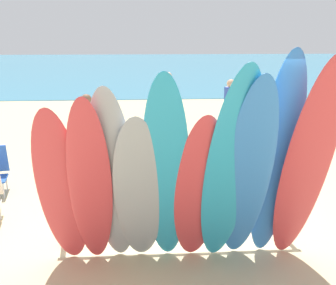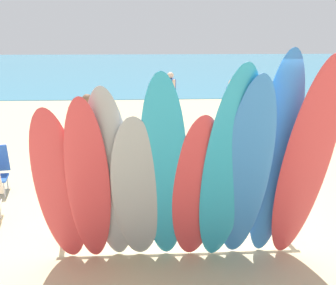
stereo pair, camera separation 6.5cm
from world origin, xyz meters
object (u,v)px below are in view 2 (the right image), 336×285
(surfboard_red_5, at_px, (196,193))
(beachgoer_near_rack, at_px, (232,106))
(surfboard_blue_7, at_px, (245,178))
(beachgoer_photographing, at_px, (89,126))
(surfboard_grey_3, at_px, (137,193))
(surfboard_grey_2, at_px, (111,181))
(surfboard_teal_6, at_px, (227,174))
(surfboard_blue_8, at_px, (274,164))
(surfboard_teal_4, at_px, (164,177))
(surfboard_red_1, at_px, (89,187))
(surfboard_red_9, at_px, (304,169))
(beachgoer_by_water, at_px, (170,92))
(surfboard_red_0, at_px, (60,191))
(surfboard_rack, at_px, (175,204))

(surfboard_red_5, bearing_deg, beachgoer_near_rack, 71.49)
(surfboard_blue_7, bearing_deg, beachgoer_photographing, 120.76)
(surfboard_grey_3, relative_size, beachgoer_near_rack, 1.30)
(surfboard_grey_2, xyz_separation_m, surfboard_teal_6, (1.28, -0.18, 0.12))
(surfboard_grey_3, height_order, surfboard_blue_8, surfboard_blue_8)
(surfboard_grey_3, xyz_separation_m, surfboard_teal_6, (0.99, -0.17, 0.27))
(surfboard_teal_4, xyz_separation_m, surfboard_teal_6, (0.69, -0.06, 0.04))
(surfboard_blue_7, distance_m, beachgoer_near_rack, 6.34)
(surfboard_red_1, bearing_deg, beachgoer_photographing, 96.00)
(surfboard_blue_7, relative_size, surfboard_red_9, 0.94)
(surfboard_grey_3, xyz_separation_m, beachgoer_by_water, (0.97, 8.96, -0.09))
(surfboard_red_0, bearing_deg, surfboard_blue_8, 3.29)
(surfboard_grey_2, bearing_deg, beachgoer_by_water, 87.31)
(surfboard_grey_3, height_order, surfboard_red_9, surfboard_red_9)
(beachgoer_near_rack, bearing_deg, beachgoer_photographing, -67.10)
(surfboard_red_9, height_order, beachgoer_near_rack, surfboard_red_9)
(surfboard_red_5, bearing_deg, surfboard_grey_3, 173.72)
(beachgoer_near_rack, relative_size, beachgoer_photographing, 1.03)
(surfboard_teal_4, xyz_separation_m, beachgoer_near_rack, (2.07, 6.18, -0.28))
(surfboard_blue_8, height_order, surfboard_red_9, surfboard_blue_8)
(surfboard_grey_2, xyz_separation_m, beachgoer_photographing, (-0.75, 3.93, -0.23))
(surfboard_teal_6, height_order, surfboard_blue_7, surfboard_teal_6)
(surfboard_blue_8, bearing_deg, beachgoer_by_water, 96.58)
(surfboard_grey_3, bearing_deg, surfboard_red_5, -0.68)
(surfboard_red_0, relative_size, surfboard_red_5, 1.02)
(surfboard_red_9, height_order, beachgoer_photographing, surfboard_red_9)
(surfboard_teal_4, bearing_deg, surfboard_teal_6, 0.50)
(surfboard_teal_6, bearing_deg, surfboard_blue_8, 7.35)
(surfboard_blue_7, bearing_deg, surfboard_teal_4, 179.38)
(surfboard_teal_6, relative_size, beachgoer_photographing, 1.71)
(surfboard_grey_2, xyz_separation_m, surfboard_red_9, (2.13, -0.19, 0.16))
(surfboard_grey_2, xyz_separation_m, beachgoer_by_water, (1.26, 8.94, -0.24))
(surfboard_blue_7, height_order, beachgoer_near_rack, surfboard_blue_7)
(beachgoer_near_rack, bearing_deg, surfboard_teal_6, -21.63)
(surfboard_red_5, height_order, beachgoer_by_water, surfboard_red_5)
(surfboard_red_9, xyz_separation_m, beachgoer_by_water, (-0.87, 9.13, -0.40))
(surfboard_rack, relative_size, surfboard_blue_8, 1.13)
(surfboard_grey_3, height_order, beachgoer_near_rack, surfboard_grey_3)
(beachgoer_by_water, relative_size, beachgoer_near_rack, 0.96)
(surfboard_rack, relative_size, surfboard_grey_2, 1.31)
(surfboard_teal_4, height_order, beachgoer_by_water, surfboard_teal_4)
(surfboard_red_1, xyz_separation_m, beachgoer_photographing, (-0.51, 3.99, -0.19))
(surfboard_grey_2, height_order, beachgoer_near_rack, surfboard_grey_2)
(surfboard_blue_7, height_order, beachgoer_by_water, surfboard_blue_7)
(surfboard_red_1, height_order, surfboard_grey_3, surfboard_red_1)
(surfboard_red_5, distance_m, beachgoer_near_rack, 6.35)
(beachgoer_photographing, bearing_deg, surfboard_blue_8, -79.56)
(surfboard_red_1, distance_m, surfboard_red_9, 2.38)
(surfboard_blue_8, bearing_deg, surfboard_rack, 148.69)
(surfboard_teal_4, xyz_separation_m, surfboard_blue_7, (0.89, -0.04, -0.01))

